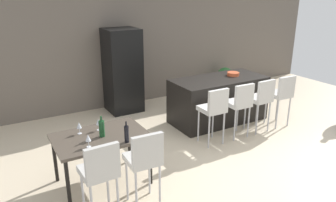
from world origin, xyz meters
The scene contains 18 objects.
ground_plane centered at (0.00, 0.00, 0.00)m, with size 10.00×10.00×0.00m, color beige.
back_wall centered at (0.00, 2.95, 1.45)m, with size 10.00×0.12×2.90m, color #665B51.
kitchen_island centered at (0.50, 0.95, 0.46)m, with size 1.96×0.90×0.92m, color black.
bar_chair_left centered at (-0.26, 0.12, 0.70)m, with size 0.40×0.40×1.05m.
bar_chair_middle centered at (0.32, 0.12, 0.70)m, with size 0.41×0.41×1.05m.
bar_chair_right centered at (0.85, 0.12, 0.70)m, with size 0.41×0.41×1.05m.
bar_chair_far centered at (1.40, 0.12, 0.70)m, with size 0.42×0.42×1.05m.
dining_table centered at (-2.37, -0.08, 0.67)m, with size 1.27×0.86×0.74m.
dining_chair_near centered at (-2.66, -0.87, 0.70)m, with size 0.41×0.41×1.05m.
dining_chair_far centered at (-2.09, -0.87, 0.70)m, with size 0.42×0.42×1.05m.
wine_bottle_near centered at (-2.14, -0.45, 0.86)m, with size 0.06×0.06×0.29m.
wine_bottle_corner centered at (-2.36, -0.11, 0.86)m, with size 0.08×0.08×0.30m.
wine_glass_left centered at (-2.62, -0.33, 0.86)m, with size 0.07×0.07×0.17m.
wine_glass_middle centered at (-2.33, 0.11, 0.86)m, with size 0.07×0.07×0.17m.
wine_glass_right centered at (-2.60, 0.13, 0.86)m, with size 0.07×0.07×0.17m.
refrigerator centered at (-0.96, 2.51, 0.92)m, with size 0.72×0.68×1.84m, color black.
fruit_bowl centered at (0.88, 0.98, 0.96)m, with size 0.25×0.25×0.07m, color #C6512D.
potted_plant centered at (1.96, 2.50, 0.38)m, with size 0.45×0.45×0.64m.
Camera 1 is at (-3.64, -4.14, 2.70)m, focal length 35.37 mm.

